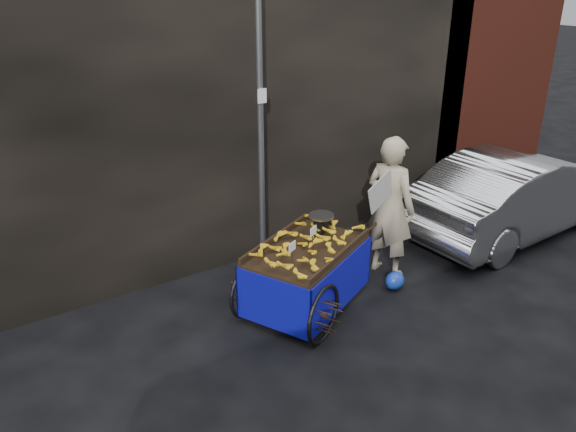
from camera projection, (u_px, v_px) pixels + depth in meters
ground at (298, 314)px, 6.80m from camera, size 80.00×80.00×0.00m
building_wall at (218, 72)px, 7.98m from camera, size 13.50×2.00×5.00m
street_pole at (261, 126)px, 7.14m from camera, size 0.12×0.10×4.00m
banana_cart at (305, 257)px, 6.66m from camera, size 2.30×1.73×1.14m
vendor at (390, 207)px, 7.39m from camera, size 0.92×0.80×1.93m
plastic_bag at (395, 281)px, 7.30m from camera, size 0.27×0.22×0.24m
parked_car at (517, 193)px, 8.72m from camera, size 4.01×1.51×1.31m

